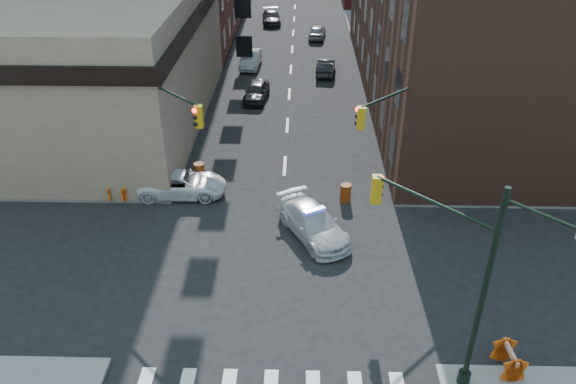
# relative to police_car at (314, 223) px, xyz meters

# --- Properties ---
(ground) EXTENTS (140.00, 140.00, 0.00)m
(ground) POSITION_rel_police_car_xyz_m (-1.63, -2.77, -0.72)
(ground) COLOR black
(ground) RESTS_ON ground
(sidewalk_nw) EXTENTS (34.00, 54.50, 0.15)m
(sidewalk_nw) POSITION_rel_police_car_xyz_m (-24.63, 29.98, -0.64)
(sidewalk_nw) COLOR gray
(sidewalk_nw) RESTS_ON ground
(sidewalk_ne) EXTENTS (34.00, 54.50, 0.15)m
(sidewalk_ne) POSITION_rel_police_car_xyz_m (21.37, 29.98, -0.64)
(sidewalk_ne) COLOR gray
(sidewalk_ne) RESTS_ON ground
(bank_building) EXTENTS (22.00, 22.00, 9.00)m
(bank_building) POSITION_rel_police_car_xyz_m (-18.63, 13.73, 3.78)
(bank_building) COLOR #997E64
(bank_building) RESTS_ON ground
(commercial_row_ne) EXTENTS (14.00, 34.00, 14.00)m
(commercial_row_ne) POSITION_rel_police_car_xyz_m (11.37, 19.73, 6.28)
(commercial_row_ne) COLOR #502C20
(commercial_row_ne) RESTS_ON ground
(signal_pole_se) EXTENTS (5.40, 5.27, 8.00)m
(signal_pole_se) POSITION_rel_police_car_xyz_m (4.41, -8.29, 3.90)
(signal_pole_se) COLOR black
(signal_pole_se) RESTS_ON sidewalk_se
(signal_pole_nw) EXTENTS (3.58, 3.67, 8.00)m
(signal_pole_nw) POSITION_rel_police_car_xyz_m (-7.48, 2.57, 3.62)
(signal_pole_nw) COLOR black
(signal_pole_nw) RESTS_ON sidewalk_nw
(signal_pole_ne) EXTENTS (3.67, 3.58, 8.00)m
(signal_pole_ne) POSITION_rel_police_car_xyz_m (4.21, 2.58, 3.62)
(signal_pole_ne) COLOR black
(signal_pole_ne) RESTS_ON sidewalk_ne
(tree_ne_near) EXTENTS (3.00, 3.00, 4.85)m
(tree_ne_near) POSITION_rel_police_car_xyz_m (5.87, 23.23, 2.77)
(tree_ne_near) COLOR black
(tree_ne_near) RESTS_ON sidewalk_ne
(tree_ne_far) EXTENTS (3.00, 3.00, 4.85)m
(tree_ne_far) POSITION_rel_police_car_xyz_m (5.87, 31.23, 2.77)
(tree_ne_far) COLOR black
(tree_ne_far) RESTS_ON sidewalk_ne
(police_car) EXTENTS (4.10, 5.30, 1.43)m
(police_car) POSITION_rel_police_car_xyz_m (0.00, 0.00, 0.00)
(police_car) COLOR silver
(police_car) RESTS_ON ground
(pickup) EXTENTS (4.91, 2.40, 1.34)m
(pickup) POSITION_rel_police_car_xyz_m (-7.18, 3.75, -0.04)
(pickup) COLOR white
(pickup) RESTS_ON ground
(parked_car_wnear) EXTENTS (2.07, 4.21, 1.38)m
(parked_car_wnear) POSITION_rel_police_car_xyz_m (-4.13, 17.98, -0.03)
(parked_car_wnear) COLOR black
(parked_car_wnear) RESTS_ON ground
(parked_car_wfar) EXTENTS (1.78, 4.45, 1.44)m
(parked_car_wfar) POSITION_rel_police_car_xyz_m (-5.21, 25.82, 0.00)
(parked_car_wfar) COLOR #95999D
(parked_car_wfar) RESTS_ON ground
(parked_car_wdeep) EXTENTS (2.39, 4.95, 1.39)m
(parked_car_wdeep) POSITION_rel_police_car_xyz_m (-4.14, 41.05, -0.02)
(parked_car_wdeep) COLOR black
(parked_car_wdeep) RESTS_ON ground
(parked_car_enear) EXTENTS (1.82, 4.17, 1.33)m
(parked_car_enear) POSITION_rel_police_car_xyz_m (1.39, 24.09, -0.05)
(parked_car_enear) COLOR black
(parked_car_enear) RESTS_ON ground
(parked_car_efar) EXTENTS (2.00, 4.08, 1.34)m
(parked_car_efar) POSITION_rel_police_car_xyz_m (0.87, 35.35, -0.05)
(parked_car_efar) COLOR gray
(parked_car_efar) RESTS_ON ground
(pedestrian_a) EXTENTS (0.69, 0.45, 1.89)m
(pedestrian_a) POSITION_rel_police_car_xyz_m (-8.75, 5.28, 0.38)
(pedestrian_a) COLOR black
(pedestrian_a) RESTS_ON sidewalk_nw
(pedestrian_b) EXTENTS (0.87, 0.73, 1.61)m
(pedestrian_b) POSITION_rel_police_car_xyz_m (-12.60, 4.60, 0.24)
(pedestrian_b) COLOR black
(pedestrian_b) RESTS_ON sidewalk_nw
(pedestrian_c) EXTENTS (1.06, 0.77, 1.67)m
(pedestrian_c) POSITION_rel_police_car_xyz_m (-12.09, 6.77, 0.27)
(pedestrian_c) COLOR #1F212E
(pedestrian_c) RESTS_ON sidewalk_nw
(barrel_road) EXTENTS (0.73, 0.73, 1.04)m
(barrel_road) POSITION_rel_police_car_xyz_m (1.78, 3.23, -0.20)
(barrel_road) COLOR #D54A0A
(barrel_road) RESTS_ON ground
(barrel_bank) EXTENTS (0.78, 0.78, 1.06)m
(barrel_bank) POSITION_rel_police_car_xyz_m (-6.50, 5.39, -0.19)
(barrel_bank) COLOR red
(barrel_bank) RESTS_ON ground
(barricade_se_a) EXTENTS (0.75, 1.37, 1.00)m
(barricade_se_a) POSITION_rel_police_car_xyz_m (6.87, -8.47, -0.07)
(barricade_se_a) COLOR #C64609
(barricade_se_a) RESTS_ON sidewalk_se
(barricade_nw_a) EXTENTS (1.21, 0.68, 0.88)m
(barricade_nw_a) POSITION_rel_police_car_xyz_m (-10.48, 2.93, -0.13)
(barricade_nw_a) COLOR orange
(barricade_nw_a) RESTS_ON sidewalk_nw
(barricade_nw_b) EXTENTS (1.15, 0.73, 0.80)m
(barricade_nw_b) POSITION_rel_police_car_xyz_m (-10.51, 2.93, -0.17)
(barricade_nw_b) COLOR #D6440A
(barricade_nw_b) RESTS_ON sidewalk_nw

